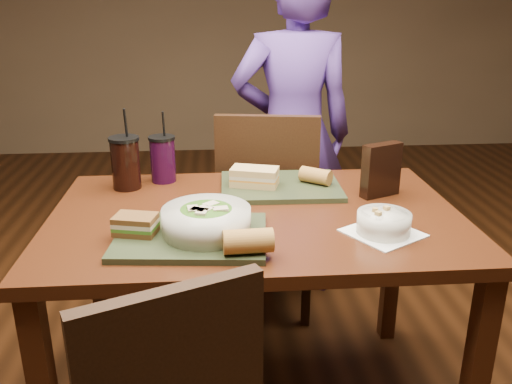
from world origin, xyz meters
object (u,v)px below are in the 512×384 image
Objects in this scene: tray_far at (280,186)px; baguette_near at (248,241)px; dining_table at (256,238)px; chip_bag at (381,170)px; chair_far at (264,208)px; sandwich_near at (136,225)px; soup_bowl at (384,222)px; baguette_far at (316,176)px; tray_near at (191,237)px; salad_bowl at (206,219)px; diner at (293,136)px; sandwich_far at (255,177)px; cup_berry at (163,159)px; cup_cola at (126,162)px.

baguette_near reaches higher than tray_far.
chip_bag is at bearing 15.68° from dining_table.
chair_far is at bearing 81.81° from dining_table.
baguette_near reaches higher than sandwich_near.
baguette_far is (-0.12, 0.41, 0.01)m from soup_bowl.
baguette_far is (0.43, 0.41, 0.04)m from tray_near.
salad_bowl is 1.93× the size of baguette_near.
tray_far is at bearing 76.68° from diner.
diner is 8.54× the size of chip_bag.
sandwich_near is (-0.20, 0.01, -0.01)m from salad_bowl.
diner is (0.16, 0.27, 0.25)m from chair_far.
tray_near is 2.32× the size of sandwich_far.
sandwich_far is (0.37, 0.38, 0.01)m from sandwich_near.
chair_far is 0.55m from cup_berry.
chair_far is 0.85m from tray_near.
diner is 3.75× the size of tray_near.
tray_near reaches higher than dining_table.
diner is 5.97× the size of cup_berry.
dining_table is 0.89m from diner.
sandwich_far is at bearing 144.41° from chip_bag.
cup_berry is (-0.42, 0.12, 0.08)m from tray_far.
soup_bowl is 0.42m from baguette_near.
diner is at bearing 40.14° from cup_cola.
baguette_far is at bearing 62.67° from baguette_near.
cup_cola reaches higher than chip_bag.
diner reaches higher than chip_bag.
sandwich_near is 0.34m from baguette_near.
tray_far is at bearing 40.70° from sandwich_near.
salad_bowl is at bearing -107.34° from chair_far.
tray_near is 0.53m from cup_cola.
sandwich_near is (-0.35, -0.17, 0.14)m from dining_table.
cup_cola reaches higher than sandwich_far.
baguette_far is at bearing 43.33° from dining_table.
diner reaches higher than tray_far.
diner reaches higher than sandwich_far.
dining_table is 0.29m from tray_near.
sandwich_far is 0.46m from cup_cola.
cup_berry reaches higher than baguette_near.
chip_bag is at bearing -24.87° from baguette_far.
cup_cola is 0.14m from cup_berry.
cup_berry is (-0.67, 0.53, 0.05)m from soup_bowl.
soup_bowl is at bearing 17.70° from baguette_near.
sandwich_near is 0.45× the size of cup_cola.
dining_table is 1.35× the size of chair_far.
salad_bowl is at bearing -130.17° from dining_table.
soup_bowl is 2.32× the size of baguette_far.
dining_table is 0.50m from cup_berry.
cup_cola is (-0.09, 0.45, 0.05)m from sandwich_near.
tray_far is at bearing 57.30° from salad_bowl.
cup_berry is at bearing 167.30° from baguette_far.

